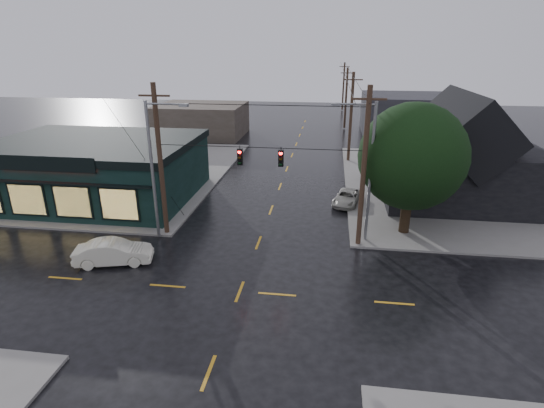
# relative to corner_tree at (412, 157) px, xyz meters

# --- Properties ---
(ground_plane) EXTENTS (160.00, 160.00, 0.00)m
(ground_plane) POSITION_rel_corner_tree_xyz_m (-9.73, -8.85, -5.45)
(ground_plane) COLOR black
(sidewalk_nw) EXTENTS (28.00, 28.00, 0.15)m
(sidewalk_nw) POSITION_rel_corner_tree_xyz_m (-29.73, 11.15, -5.38)
(sidewalk_nw) COLOR slate
(sidewalk_nw) RESTS_ON ground
(sidewalk_ne) EXTENTS (28.00, 28.00, 0.15)m
(sidewalk_ne) POSITION_rel_corner_tree_xyz_m (10.27, 11.15, -5.38)
(sidewalk_ne) COLOR slate
(sidewalk_ne) RESTS_ON ground
(pizza_shop) EXTENTS (16.30, 12.34, 4.90)m
(pizza_shop) POSITION_rel_corner_tree_xyz_m (-24.73, 4.10, -2.89)
(pizza_shop) COLOR black
(pizza_shop) RESTS_ON ground
(ne_building) EXTENTS (12.60, 11.60, 8.75)m
(ne_building) POSITION_rel_corner_tree_xyz_m (5.27, 8.15, -0.98)
(ne_building) COLOR black
(ne_building) RESTS_ON ground
(corner_tree) EXTENTS (7.03, 7.03, 8.84)m
(corner_tree) POSITION_rel_corner_tree_xyz_m (0.00, 0.00, 0.00)
(corner_tree) COLOR black
(corner_tree) RESTS_ON ground
(utility_pole_nw) EXTENTS (2.00, 0.32, 10.15)m
(utility_pole_nw) POSITION_rel_corner_tree_xyz_m (-16.23, -2.35, -5.45)
(utility_pole_nw) COLOR #2F2215
(utility_pole_nw) RESTS_ON ground
(utility_pole_ne) EXTENTS (2.00, 0.32, 10.15)m
(utility_pole_ne) POSITION_rel_corner_tree_xyz_m (-3.23, -2.35, -5.45)
(utility_pole_ne) COLOR #2F2215
(utility_pole_ne) RESTS_ON ground
(utility_pole_far_a) EXTENTS (2.00, 0.32, 9.65)m
(utility_pole_far_a) POSITION_rel_corner_tree_xyz_m (-3.23, 19.15, -5.45)
(utility_pole_far_a) COLOR #2F2215
(utility_pole_far_a) RESTS_ON ground
(utility_pole_far_b) EXTENTS (2.00, 0.32, 9.15)m
(utility_pole_far_b) POSITION_rel_corner_tree_xyz_m (-3.23, 39.15, -5.45)
(utility_pole_far_b) COLOR #2F2215
(utility_pole_far_b) RESTS_ON ground
(utility_pole_far_c) EXTENTS (2.00, 0.32, 9.15)m
(utility_pole_far_c) POSITION_rel_corner_tree_xyz_m (-3.23, 59.15, -5.45)
(utility_pole_far_c) COLOR #2F2215
(utility_pole_far_c) RESTS_ON ground
(span_signal_assembly) EXTENTS (13.00, 0.48, 1.23)m
(span_signal_assembly) POSITION_rel_corner_tree_xyz_m (-9.63, -2.35, 0.25)
(span_signal_assembly) COLOR black
(span_signal_assembly) RESTS_ON ground
(streetlight_nw) EXTENTS (5.40, 0.30, 9.15)m
(streetlight_nw) POSITION_rel_corner_tree_xyz_m (-16.53, -3.05, -5.45)
(streetlight_nw) COLOR gray
(streetlight_nw) RESTS_ON ground
(streetlight_ne) EXTENTS (5.40, 0.30, 9.15)m
(streetlight_ne) POSITION_rel_corner_tree_xyz_m (-2.73, -1.65, -5.45)
(streetlight_ne) COLOR gray
(streetlight_ne) RESTS_ON ground
(bg_building_west) EXTENTS (12.00, 10.00, 4.40)m
(bg_building_west) POSITION_rel_corner_tree_xyz_m (-23.73, 31.15, -3.25)
(bg_building_west) COLOR #3E362D
(bg_building_west) RESTS_ON ground
(bg_building_east) EXTENTS (14.00, 12.00, 5.60)m
(bg_building_east) POSITION_rel_corner_tree_xyz_m (6.27, 36.15, -2.65)
(bg_building_east) COLOR #252429
(bg_building_east) RESTS_ON ground
(sedan_cream) EXTENTS (4.71, 2.69, 1.47)m
(sedan_cream) POSITION_rel_corner_tree_xyz_m (-17.79, -6.82, -4.72)
(sedan_cream) COLOR #ECEACF
(sedan_cream) RESTS_ON ground
(suv_silver) EXTENTS (2.79, 4.37, 1.12)m
(suv_silver) POSITION_rel_corner_tree_xyz_m (-3.73, 5.31, -4.89)
(suv_silver) COLOR #A5A398
(suv_silver) RESTS_ON ground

